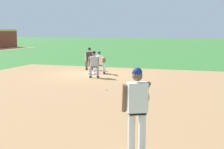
{
  "coord_description": "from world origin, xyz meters",
  "views": [
    {
      "loc": [
        -16.86,
        -6.72,
        2.61
      ],
      "look_at": [
        -7.62,
        -3.72,
        1.2
      ],
      "focal_mm": 50.0,
      "sensor_mm": 36.0,
      "label": 1
    }
  ],
  "objects_px": {
    "first_base_bag": "(92,74)",
    "umpire": "(89,58)",
    "baseball": "(106,89)",
    "pitcher": "(137,107)",
    "first_baseman": "(99,61)",
    "baserunner": "(94,63)"
  },
  "relations": [
    {
      "from": "pitcher",
      "to": "first_baseman",
      "type": "height_order",
      "value": "pitcher"
    },
    {
      "from": "first_base_bag",
      "to": "baseball",
      "type": "height_order",
      "value": "first_base_bag"
    },
    {
      "from": "umpire",
      "to": "pitcher",
      "type": "bearing_deg",
      "value": -153.98
    },
    {
      "from": "pitcher",
      "to": "first_baseman",
      "type": "distance_m",
      "value": 12.37
    },
    {
      "from": "first_base_bag",
      "to": "umpire",
      "type": "height_order",
      "value": "umpire"
    },
    {
      "from": "first_base_bag",
      "to": "umpire",
      "type": "xyz_separation_m",
      "value": [
        1.86,
        0.9,
        0.75
      ]
    },
    {
      "from": "baseball",
      "to": "first_baseman",
      "type": "xyz_separation_m",
      "value": [
        4.8,
        2.08,
        0.69
      ]
    },
    {
      "from": "pitcher",
      "to": "umpire",
      "type": "relative_size",
      "value": 1.27
    },
    {
      "from": "first_base_bag",
      "to": "pitcher",
      "type": "xyz_separation_m",
      "value": [
        -10.85,
        -5.31,
        1.01
      ]
    },
    {
      "from": "umpire",
      "to": "first_base_bag",
      "type": "bearing_deg",
      "value": -154.3
    },
    {
      "from": "first_base_bag",
      "to": "first_baseman",
      "type": "height_order",
      "value": "first_baseman"
    },
    {
      "from": "baseball",
      "to": "umpire",
      "type": "xyz_separation_m",
      "value": [
        6.19,
        3.29,
        0.76
      ]
    },
    {
      "from": "pitcher",
      "to": "first_baseman",
      "type": "relative_size",
      "value": 1.39
    },
    {
      "from": "pitcher",
      "to": "baserunner",
      "type": "distance_m",
      "value": 10.79
    },
    {
      "from": "baseball",
      "to": "baserunner",
      "type": "distance_m",
      "value": 3.74
    },
    {
      "from": "baseball",
      "to": "umpire",
      "type": "distance_m",
      "value": 7.05
    },
    {
      "from": "baserunner",
      "to": "pitcher",
      "type": "bearing_deg",
      "value": -154.04
    },
    {
      "from": "umpire",
      "to": "baserunner",
      "type": "bearing_deg",
      "value": -153.78
    },
    {
      "from": "first_baseman",
      "to": "umpire",
      "type": "distance_m",
      "value": 1.85
    },
    {
      "from": "baseball",
      "to": "umpire",
      "type": "height_order",
      "value": "umpire"
    },
    {
      "from": "first_base_bag",
      "to": "pitcher",
      "type": "height_order",
      "value": "pitcher"
    },
    {
      "from": "baseball",
      "to": "umpire",
      "type": "bearing_deg",
      "value": 27.96
    }
  ]
}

